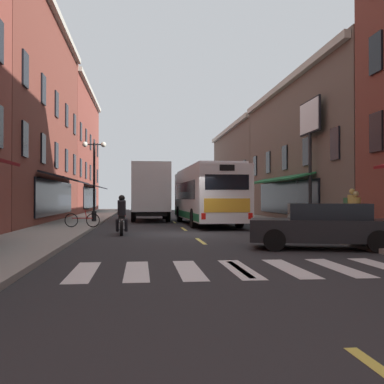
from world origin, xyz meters
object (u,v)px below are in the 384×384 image
Objects in this scene: bicycle_near at (82,220)px; pedestrian_near at (352,209)px; transit_bus at (206,195)px; street_lamp_twin at (94,177)px; billboard_sign at (310,129)px; motorcycle_rider at (122,218)px; sedan_near at (150,207)px; box_truck at (150,192)px; sedan_mid at (324,226)px; pedestrian_mid at (356,212)px.

pedestrian_near is (11.34, -4.42, 0.58)m from bicycle_near.
street_lamp_twin is at bearing 164.44° from transit_bus.
transit_bus is 2.34× the size of street_lamp_twin.
motorcycle_rider is at bearing -154.37° from billboard_sign.
transit_bus is 2.43× the size of sedan_near.
box_truck is at bearing 140.43° from billboard_sign.
sedan_mid is 5.67m from pedestrian_near.
bicycle_near is at bearing -106.01° from pedestrian_mid.
billboard_sign is at bearing -65.84° from sedan_near.
sedan_mid is at bearing -108.69° from billboard_sign.
bicycle_near is (-3.41, -8.85, -1.45)m from box_truck.
box_truck is at bearing -141.40° from pedestrian_mid.
sedan_mid is 12.30m from bicycle_near.
billboard_sign is 12.43m from sedan_mid.
sedan_near is at bearing 114.16° from billboard_sign.
pedestrian_mid is (-0.97, -7.40, -4.28)m from billboard_sign.
box_truck is 16.32m from pedestrian_mid.
pedestrian_mid is at bearing -16.26° from motorcycle_rider.
sedan_near is at bearing -122.48° from pedestrian_near.
motorcycle_rider is at bearing -95.28° from pedestrian_mid.
pedestrian_near is at bearing -95.42° from billboard_sign.
motorcycle_rider is 1.22× the size of bicycle_near.
sedan_near is 2.77× the size of pedestrian_mid.
pedestrian_mid reaches higher than sedan_mid.
street_lamp_twin reaches higher than box_truck.
sedan_mid is at bearing 6.85° from pedestrian_near.
box_truck is 9.60m from bicycle_near.
sedan_near is 2.21× the size of motorcycle_rider.
transit_bus is 6.58× the size of bicycle_near.
pedestrian_mid is at bearing -45.97° from street_lamp_twin.
billboard_sign reaches higher than bicycle_near.
street_lamp_twin is (-0.01, 5.77, 2.29)m from bicycle_near.
billboard_sign reaches higher than box_truck.
street_lamp_twin is (-8.23, 14.91, 2.10)m from sedan_mid.
pedestrian_near is at bearing -72.71° from sedan_near.
billboard_sign is 11.94m from motorcycle_rider.
pedestrian_near reaches higher than sedan_mid.
billboard_sign is 3.98× the size of bicycle_near.
pedestrian_mid is (-0.37, -1.17, -0.10)m from pedestrian_near.
box_truck is at bearing 122.51° from transit_bus.
pedestrian_mid is (10.97, -5.58, 0.48)m from bicycle_near.
sedan_mid is at bearing -48.02° from bicycle_near.
billboard_sign reaches higher than sedan_near.
pedestrian_near reaches higher than motorcycle_rider.
sedan_mid is 2.21× the size of motorcycle_rider.
billboard_sign reaches higher than pedestrian_near.
sedan_mid reaches higher than sedan_near.
sedan_near reaches higher than bicycle_near.
billboard_sign is 11.54m from box_truck.
transit_bus reaches higher than sedan_mid.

